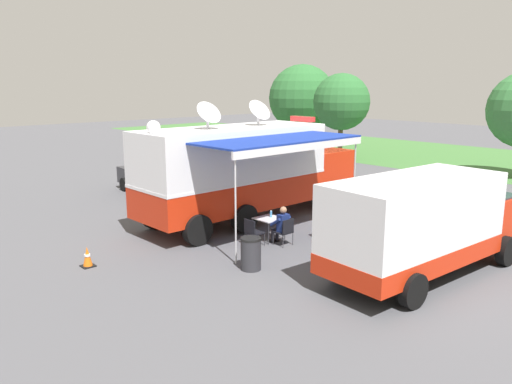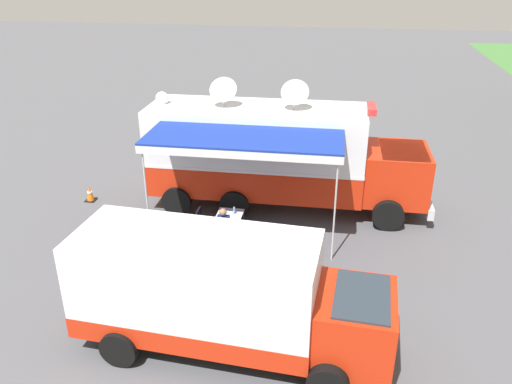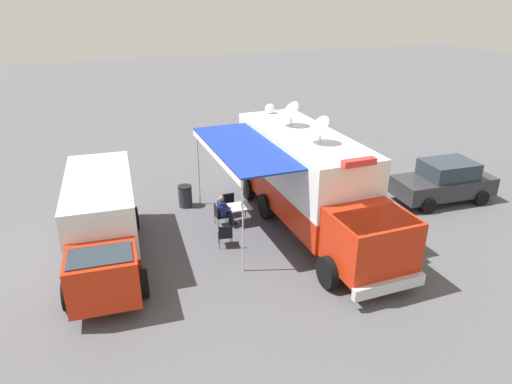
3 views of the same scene
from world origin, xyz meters
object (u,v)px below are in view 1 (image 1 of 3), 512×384
Objects in this scene: folding_chair_spare_by_truck at (325,222)px; trash_bin at (251,254)px; folding_chair_beside_table at (252,230)px; traffic_cone at (87,257)px; water_bottle at (271,214)px; car_behind_truck at (154,174)px; folding_table at (269,220)px; command_truck at (249,168)px; support_truck at (425,225)px; seated_responder at (281,224)px; folding_chair_at_table at (285,230)px.

trash_bin is (0.59, -3.80, -0.06)m from folding_chair_spare_by_truck.
traffic_cone is (-1.74, -4.63, -0.23)m from folding_chair_beside_table.
water_bottle is 0.05× the size of car_behind_truck.
water_bottle reaches higher than folding_table.
command_truck is 7.38m from support_truck.
seated_responder reaches higher than water_bottle.
command_truck is at bearing 155.30° from water_bottle.
car_behind_truck is at bearing 173.45° from folding_table.
folding_chair_beside_table is 0.20× the size of car_behind_truck.
trash_bin is 4.58m from traffic_cone.
folding_chair_beside_table is 1.50× the size of traffic_cone.
command_truck is at bearing 139.19° from trash_bin.
seated_responder is at bearing -4.48° from folding_table.
folding_chair_spare_by_truck is 7.52m from traffic_cone.
command_truck is 2.76m from water_bottle.
trash_bin reaches higher than folding_chair_beside_table.
traffic_cone is at bearing -105.50° from water_bottle.
support_truck is (3.96, -0.67, 0.87)m from folding_chair_spare_by_truck.
folding_chair_beside_table is (2.49, -2.04, -1.43)m from command_truck.
folding_chair_beside_table is at bearing -120.03° from seated_responder.
command_truck reaches higher than folding_chair_spare_by_truck.
water_bottle is 0.26× the size of folding_chair_spare_by_truck.
folding_chair_spare_by_truck is at bearing 3.16° from car_behind_truck.
command_truck reaches higher than support_truck.
traffic_cone is 9.24m from support_truck.
water_bottle is 0.26× the size of folding_chair_at_table.
folding_chair_at_table is (0.84, -0.18, -0.32)m from water_bottle.
water_bottle is 5.85m from traffic_cone.
traffic_cone is (-1.56, -5.61, -0.55)m from water_bottle.
support_truck is at bearing 8.43° from water_bottle.
folding_table is 0.93× the size of folding_chair_at_table.
water_bottle is 1.82m from folding_chair_spare_by_truck.
folding_chair_spare_by_truck is at bearing 98.75° from trash_bin.
trash_bin is at bearing -64.95° from seated_responder.
folding_chair_beside_table is (0.19, -0.98, -0.32)m from water_bottle.
command_truck reaches higher than water_bottle.
trash_bin reaches higher than folding_chair_at_table.
water_bottle is 0.92m from folding_chair_at_table.
command_truck is 5.46m from trash_bin.
support_truck is 1.61× the size of car_behind_truck.
folding_chair_spare_by_truck is at bearing 6.16° from command_truck.
support_truck is (4.87, 1.73, 0.87)m from folding_chair_beside_table.
command_truck reaches higher than car_behind_truck.
car_behind_truck is at bearing 174.29° from water_bottle.
folding_chair_spare_by_truck reaches higher than traffic_cone.
support_truck reaches higher than folding_chair_at_table.
seated_responder reaches higher than traffic_cone.
folding_table is at bearing -6.55° from car_behind_truck.
command_truck is 2.22× the size of car_behind_truck.
command_truck is 6.91m from traffic_cone.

